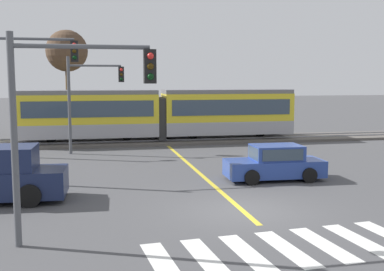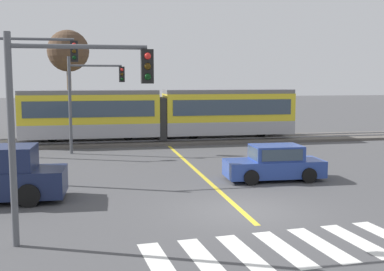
# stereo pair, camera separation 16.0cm
# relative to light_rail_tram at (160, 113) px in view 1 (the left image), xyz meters

# --- Properties ---
(ground_plane) EXTENTS (200.00, 200.00, 0.00)m
(ground_plane) POSITION_rel_light_rail_tram_xyz_m (0.24, -17.65, -2.05)
(ground_plane) COLOR #474749
(track_bed) EXTENTS (120.00, 4.00, 0.18)m
(track_bed) POSITION_rel_light_rail_tram_xyz_m (0.24, 0.01, -1.96)
(track_bed) COLOR #56514C
(track_bed) RESTS_ON ground
(rail_near) EXTENTS (120.00, 0.08, 0.10)m
(rail_near) POSITION_rel_light_rail_tram_xyz_m (0.24, -0.71, -1.82)
(rail_near) COLOR #939399
(rail_near) RESTS_ON track_bed
(rail_far) EXTENTS (120.00, 0.08, 0.10)m
(rail_far) POSITION_rel_light_rail_tram_xyz_m (0.24, 0.73, -1.82)
(rail_far) COLOR #939399
(rail_far) RESTS_ON track_bed
(light_rail_tram) EXTENTS (18.50, 2.64, 3.43)m
(light_rail_tram) POSITION_rel_light_rail_tram_xyz_m (0.00, 0.00, 0.00)
(light_rail_tram) COLOR #9E9EA3
(light_rail_tram) RESTS_ON track_bed
(crosswalk_stripe_0) EXTENTS (0.81, 2.84, 0.01)m
(crosswalk_stripe_0) POSITION_rel_light_rail_tram_xyz_m (-3.05, -21.61, -2.04)
(crosswalk_stripe_0) COLOR silver
(crosswalk_stripe_0) RESTS_ON ground
(crosswalk_stripe_1) EXTENTS (0.81, 2.84, 0.01)m
(crosswalk_stripe_1) POSITION_rel_light_rail_tram_xyz_m (-1.95, -21.51, -2.04)
(crosswalk_stripe_1) COLOR silver
(crosswalk_stripe_1) RESTS_ON ground
(crosswalk_stripe_2) EXTENTS (0.81, 2.84, 0.01)m
(crosswalk_stripe_2) POSITION_rel_light_rail_tram_xyz_m (-0.86, -21.41, -2.04)
(crosswalk_stripe_2) COLOR silver
(crosswalk_stripe_2) RESTS_ON ground
(crosswalk_stripe_3) EXTENTS (0.81, 2.84, 0.01)m
(crosswalk_stripe_3) POSITION_rel_light_rail_tram_xyz_m (0.24, -21.32, -2.04)
(crosswalk_stripe_3) COLOR silver
(crosswalk_stripe_3) RESTS_ON ground
(crosswalk_stripe_4) EXTENTS (0.81, 2.84, 0.01)m
(crosswalk_stripe_4) POSITION_rel_light_rail_tram_xyz_m (1.33, -21.22, -2.04)
(crosswalk_stripe_4) COLOR silver
(crosswalk_stripe_4) RESTS_ON ground
(crosswalk_stripe_5) EXTENTS (0.81, 2.84, 0.01)m
(crosswalk_stripe_5) POSITION_rel_light_rail_tram_xyz_m (2.43, -21.12, -2.04)
(crosswalk_stripe_5) COLOR silver
(crosswalk_stripe_5) RESTS_ON ground
(lane_centre_line) EXTENTS (0.20, 17.32, 0.01)m
(lane_centre_line) POSITION_rel_light_rail_tram_xyz_m (0.24, -10.65, -2.05)
(lane_centre_line) COLOR gold
(lane_centre_line) RESTS_ON ground
(sedan_crossing) EXTENTS (4.25, 2.02, 1.52)m
(sedan_crossing) POSITION_rel_light_rail_tram_xyz_m (3.11, -13.20, -1.35)
(sedan_crossing) COLOR #284293
(sedan_crossing) RESTS_ON ground
(traffic_light_near_left) EXTENTS (3.75, 0.38, 5.55)m
(traffic_light_near_left) POSITION_rel_light_rail_tram_xyz_m (-5.25, -19.71, 1.67)
(traffic_light_near_left) COLOR #515459
(traffic_light_near_left) RESTS_ON ground
(traffic_light_far_left) EXTENTS (3.25, 0.38, 5.63)m
(traffic_light_far_left) POSITION_rel_light_rail_tram_xyz_m (-4.73, -3.95, 1.62)
(traffic_light_far_left) COLOR #515459
(traffic_light_far_left) RESTS_ON ground
(traffic_light_mid_left) EXTENTS (4.25, 0.38, 6.51)m
(traffic_light_mid_left) POSITION_rel_light_rail_tram_xyz_m (-7.87, -11.05, 2.25)
(traffic_light_mid_left) COLOR #515459
(traffic_light_mid_left) RESTS_ON ground
(bare_tree_west) EXTENTS (3.07, 3.07, 7.95)m
(bare_tree_west) POSITION_rel_light_rail_tram_xyz_m (-6.27, 4.62, 4.29)
(bare_tree_west) COLOR brown
(bare_tree_west) RESTS_ON ground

